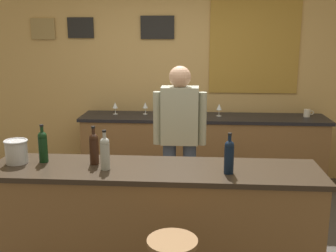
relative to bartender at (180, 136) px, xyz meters
name	(u,v)px	position (x,y,z in m)	size (l,w,h in m)	color
ground_plane	(159,249)	(-0.16, -0.52, -0.94)	(10.00, 10.00, 0.00)	#423D38
back_wall	(175,71)	(-0.13, 1.51, 0.48)	(6.00, 0.09, 2.80)	tan
bar_counter	(154,223)	(-0.16, -0.92, -0.47)	(2.55, 0.60, 0.92)	brown
side_counter	(202,151)	(0.24, 1.13, -0.48)	(3.06, 0.56, 0.90)	brown
bartender	(180,136)	(0.00, 0.00, 0.00)	(0.52, 0.21, 1.62)	#384766
wine_bottle_a	(43,145)	(-1.05, -0.84, 0.12)	(0.07, 0.07, 0.31)	black
wine_bottle_b	(94,147)	(-0.63, -0.87, 0.12)	(0.07, 0.07, 0.31)	black
wine_bottle_c	(105,152)	(-0.52, -0.99, 0.12)	(0.07, 0.07, 0.31)	#999E99
wine_bottle_d	(229,156)	(0.41, -1.01, 0.12)	(0.07, 0.07, 0.31)	black
ice_bucket	(16,151)	(-1.25, -0.89, 0.08)	(0.19, 0.19, 0.19)	#B7BABF
wine_glass_a	(115,106)	(-0.87, 1.18, 0.07)	(0.07, 0.07, 0.16)	silver
wine_glass_b	(145,106)	(-0.49, 1.21, 0.07)	(0.07, 0.07, 0.16)	silver
wine_glass_c	(201,108)	(0.22, 1.08, 0.07)	(0.07, 0.07, 0.16)	silver
wine_glass_d	(219,107)	(0.44, 1.15, 0.07)	(0.07, 0.07, 0.16)	silver
coffee_mug	(307,113)	(1.53, 1.19, 0.01)	(0.12, 0.08, 0.09)	silver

